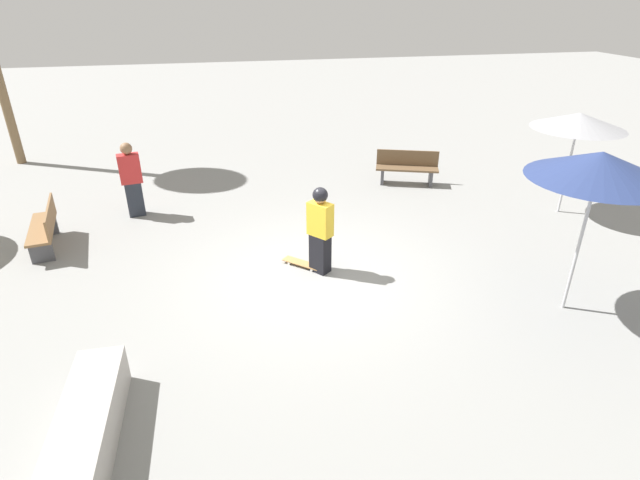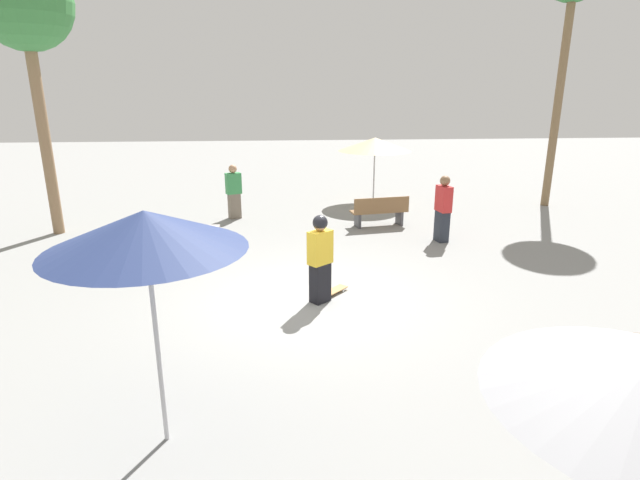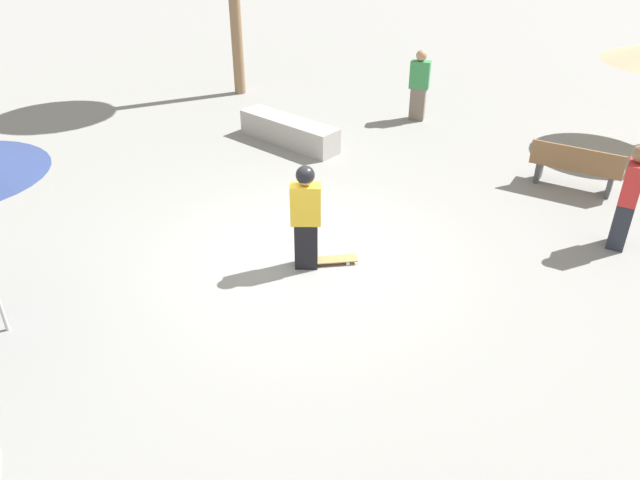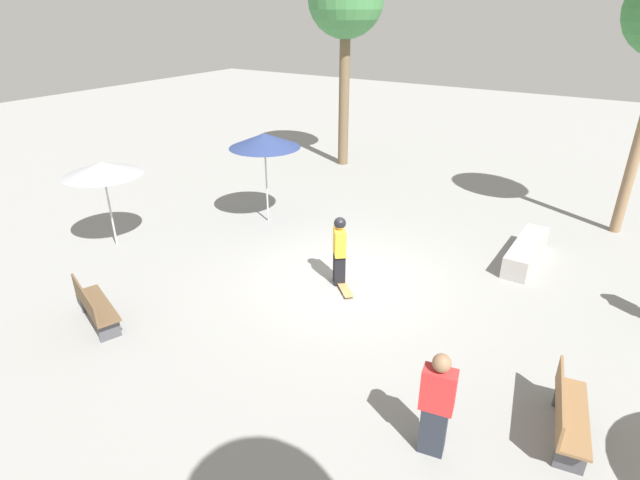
{
  "view_description": "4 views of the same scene",
  "coord_description": "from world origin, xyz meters",
  "views": [
    {
      "loc": [
        7.5,
        -1.62,
        4.6
      ],
      "look_at": [
        0.42,
        -0.04,
        0.94
      ],
      "focal_mm": 28.0,
      "sensor_mm": 36.0,
      "label": 1
    },
    {
      "loc": [
        0.52,
        8.43,
        3.69
      ],
      "look_at": [
        -0.15,
        0.31,
        1.23
      ],
      "focal_mm": 28.0,
      "sensor_mm": 36.0,
      "label": 2
    },
    {
      "loc": [
        -5.25,
        5.94,
        5.14
      ],
      "look_at": [
        -0.69,
        0.41,
        0.79
      ],
      "focal_mm": 35.0,
      "sensor_mm": 36.0,
      "label": 3
    },
    {
      "loc": [
        -8.76,
        -4.83,
        5.78
      ],
      "look_at": [
        -0.37,
        0.48,
        1.06
      ],
      "focal_mm": 28.0,
      "sensor_mm": 36.0,
      "label": 4
    }
  ],
  "objects": [
    {
      "name": "concrete_ledge",
      "position": [
        3.18,
        -3.26,
        0.27
      ],
      "size": [
        2.39,
        0.62,
        0.53
      ],
      "rotation": [
        0.0,
        0.0,
        3.12
      ],
      "color": "#A8A39E",
      "rests_on": "ground_plane"
    },
    {
      "name": "bystander_far",
      "position": [
        -3.54,
        -3.4,
        0.83
      ],
      "size": [
        0.33,
        0.49,
        1.67
      ],
      "rotation": [
        0.0,
        0.0,
        1.74
      ],
      "color": "#282D38",
      "rests_on": "ground_plane"
    },
    {
      "name": "bench_near",
      "position": [
        -2.27,
        -4.95,
        0.43
      ],
      "size": [
        1.65,
        0.7,
        0.85
      ],
      "rotation": [
        0.0,
        0.0,
        3.31
      ],
      "color": "#47474C",
      "rests_on": "ground_plane"
    },
    {
      "name": "bystander_watching",
      "position": [
        1.86,
        -6.23,
        0.8
      ],
      "size": [
        0.5,
        0.39,
        1.6
      ],
      "rotation": [
        0.0,
        0.0,
        3.54
      ],
      "color": "#726656",
      "rests_on": "ground_plane"
    },
    {
      "name": "skater_main",
      "position": [
        -0.17,
        0.1,
        0.87
      ],
      "size": [
        0.48,
        0.45,
        1.61
      ],
      "rotation": [
        0.0,
        0.0,
        3.82
      ],
      "color": "black",
      "rests_on": "ground_plane"
    },
    {
      "name": "skateboard",
      "position": [
        -0.41,
        -0.18,
        0.06
      ],
      "size": [
        0.7,
        0.72,
        0.07
      ],
      "rotation": [
        0.0,
        0.0,
        3.95
      ],
      "color": "#B7844C",
      "rests_on": "ground_plane"
    },
    {
      "name": "ground_plane",
      "position": [
        0.0,
        0.0,
        0.0
      ],
      "size": [
        60.0,
        60.0,
        0.0
      ],
      "primitive_type": "plane",
      "color": "gray"
    }
  ]
}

